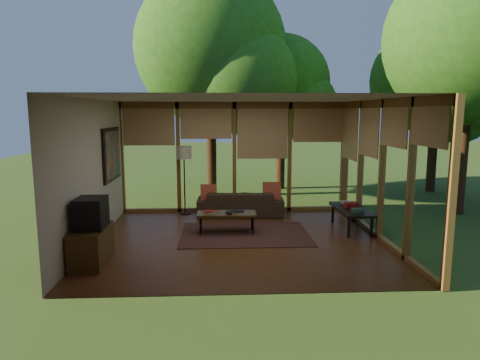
{
  "coord_description": "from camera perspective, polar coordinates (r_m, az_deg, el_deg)",
  "views": [
    {
      "loc": [
        -0.38,
        -8.0,
        2.46
      ],
      "look_at": [
        0.05,
        0.7,
        1.07
      ],
      "focal_mm": 32.0,
      "sensor_mm": 36.0,
      "label": 1
    }
  ],
  "objects": [
    {
      "name": "coffee_table",
      "position": [
        8.76,
        -1.81,
        -4.61
      ],
      "size": [
        1.2,
        0.5,
        0.43
      ],
      "color": "#523716",
      "rests_on": "floor"
    },
    {
      "name": "television",
      "position": [
        7.3,
        -19.27,
        -4.18
      ],
      "size": [
        0.45,
        0.55,
        0.5
      ],
      "primitive_type": "cube",
      "color": "black",
      "rests_on": "media_cabinet"
    },
    {
      "name": "floor_lamp",
      "position": [
        10.33,
        -7.48,
        3.13
      ],
      "size": [
        0.36,
        0.36,
        1.65
      ],
      "color": "black",
      "rests_on": "floor"
    },
    {
      "name": "rug",
      "position": [
        8.76,
        0.66,
        -7.21
      ],
      "size": [
        2.58,
        1.83,
        0.01
      ],
      "primitive_type": "cube",
      "color": "brown",
      "rests_on": "floor"
    },
    {
      "name": "wall_left",
      "position": [
        8.41,
        -19.16,
        0.98
      ],
      "size": [
        0.04,
        5.0,
        2.7
      ],
      "primitive_type": "cube",
      "color": "beige",
      "rests_on": "ground"
    },
    {
      "name": "ct_bowl",
      "position": [
        8.64,
        -1.46,
        -4.31
      ],
      "size": [
        0.16,
        0.16,
        0.07
      ],
      "primitive_type": "ellipsoid",
      "color": "black",
      "rests_on": "coffee_table"
    },
    {
      "name": "tree_nw",
      "position": [
        12.67,
        -3.96,
        17.02
      ],
      "size": [
        4.29,
        4.29,
        6.37
      ],
      "color": "#3A2215",
      "rests_on": "ground"
    },
    {
      "name": "exterior_lawn",
      "position": [
        18.23,
        24.56,
        0.45
      ],
      "size": [
        40.0,
        40.0,
        0.0
      ],
      "primitive_type": "plane",
      "color": "#385921",
      "rests_on": "ground"
    },
    {
      "name": "console_book_b",
      "position": [
        9.35,
        14.56,
        -3.28
      ],
      "size": [
        0.24,
        0.18,
        0.11
      ],
      "primitive_type": "cube",
      "rotation": [
        0.0,
        0.0,
        0.04
      ],
      "color": "maroon",
      "rests_on": "side_console"
    },
    {
      "name": "ceiling",
      "position": [
        8.01,
        -0.11,
        10.78
      ],
      "size": [
        5.5,
        5.5,
        0.0
      ],
      "primitive_type": "plane",
      "rotation": [
        3.14,
        0.0,
        0.0
      ],
      "color": "silver",
      "rests_on": "ground"
    },
    {
      "name": "side_console",
      "position": [
        9.33,
        14.62,
        -3.93
      ],
      "size": [
        0.6,
        1.4,
        0.46
      ],
      "color": "black",
      "rests_on": "floor"
    },
    {
      "name": "floor",
      "position": [
        8.38,
        -0.1,
        -8.01
      ],
      "size": [
        5.5,
        5.5,
        0.0
      ],
      "primitive_type": "plane",
      "color": "brown",
      "rests_on": "ground"
    },
    {
      "name": "ct_book_side",
      "position": [
        8.83,
        -0.19,
        -4.16
      ],
      "size": [
        0.23,
        0.19,
        0.03
      ],
      "primitive_type": "cube",
      "rotation": [
        0.0,
        0.0,
        0.26
      ],
      "color": "black",
      "rests_on": "coffee_table"
    },
    {
      "name": "window_wall_back",
      "position": [
        10.56,
        -0.76,
        3.03
      ],
      "size": [
        5.5,
        0.12,
        2.7
      ],
      "primitive_type": "cube",
      "color": "olive",
      "rests_on": "ground"
    },
    {
      "name": "console_book_a",
      "position": [
        8.94,
        15.41,
        -3.96
      ],
      "size": [
        0.23,
        0.17,
        0.08
      ],
      "primitive_type": "cube",
      "rotation": [
        0.0,
        0.0,
        -0.02
      ],
      "color": "#335946",
      "rests_on": "side_console"
    },
    {
      "name": "wall_front",
      "position": [
        5.62,
        1.12,
        -2.32
      ],
      "size": [
        5.5,
        0.04,
        2.7
      ],
      "primitive_type": "cube",
      "color": "beige",
      "rests_on": "ground"
    },
    {
      "name": "pillow_left",
      "position": [
        10.13,
        -4.19,
        -1.71
      ],
      "size": [
        0.38,
        0.2,
        0.4
      ],
      "primitive_type": "cube",
      "rotation": [
        -0.21,
        0.0,
        0.0
      ],
      "color": "maroon",
      "rests_on": "sofa"
    },
    {
      "name": "tree_ne",
      "position": [
        13.92,
        5.52,
        12.67
      ],
      "size": [
        3.05,
        3.05,
        4.88
      ],
      "color": "#3A2215",
      "rests_on": "ground"
    },
    {
      "name": "pillow_right",
      "position": [
        10.2,
        4.26,
        -1.51
      ],
      "size": [
        0.42,
        0.23,
        0.44
      ],
      "primitive_type": "cube",
      "rotation": [
        -0.21,
        0.0,
        0.0
      ],
      "color": "maroon",
      "rests_on": "sofa"
    },
    {
      "name": "window_wall_right",
      "position": [
        8.66,
        18.39,
        1.24
      ],
      "size": [
        0.12,
        5.0,
        2.7
      ],
      "primitive_type": "cube",
      "color": "olive",
      "rests_on": "ground"
    },
    {
      "name": "tree_far",
      "position": [
        14.39,
        23.58,
        11.98
      ],
      "size": [
        3.32,
        3.32,
        5.05
      ],
      "color": "#3A2215",
      "rests_on": "ground"
    },
    {
      "name": "media_cabinet",
      "position": [
        7.45,
        -19.19,
        -8.31
      ],
      "size": [
        0.5,
        1.0,
        0.6
      ],
      "primitive_type": "cube",
      "color": "#523716",
      "rests_on": "floor"
    },
    {
      "name": "wall_painting",
      "position": [
        9.73,
        -16.73,
        3.31
      ],
      "size": [
        0.06,
        1.35,
        1.15
      ],
      "color": "black",
      "rests_on": "wall_left"
    },
    {
      "name": "ct_book_upper",
      "position": [
        8.69,
        -4.12,
        -4.2
      ],
      "size": [
        0.19,
        0.15,
        0.03
      ],
      "primitive_type": "cube",
      "rotation": [
        0.0,
        0.0,
        0.1
      ],
      "color": "maroon",
      "rests_on": "coffee_table"
    },
    {
      "name": "ct_book_lower",
      "position": [
        8.7,
        -4.11,
        -4.39
      ],
      "size": [
        0.23,
        0.2,
        0.03
      ],
      "primitive_type": "cube",
      "rotation": [
        0.0,
        0.0,
        -0.28
      ],
      "color": "#ADA69D",
      "rests_on": "coffee_table"
    },
    {
      "name": "tree_se",
      "position": [
        11.7,
        28.45,
        16.13
      ],
      "size": [
        3.99,
        3.99,
        6.12
      ],
      "color": "#3A2215",
      "rests_on": "ground"
    },
    {
      "name": "sofa",
      "position": [
        10.24,
        0.04,
        -3.13
      ],
      "size": [
        2.06,
        0.87,
        0.59
      ],
      "primitive_type": "imported",
      "rotation": [
        0.0,
        0.0,
        3.1
      ],
      "color": "#3A2B1D",
      "rests_on": "floor"
    },
    {
      "name": "console_book_c",
      "position": [
        9.73,
        13.85,
        -2.92
      ],
      "size": [
        0.24,
        0.19,
        0.06
      ],
      "primitive_type": "cube",
      "rotation": [
        0.0,
        0.0,
        -0.15
      ],
      "color": "#ADA69D",
      "rests_on": "side_console"
    }
  ]
}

